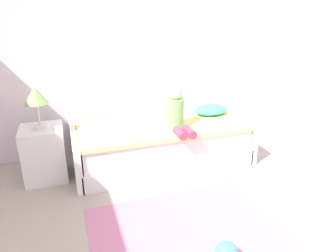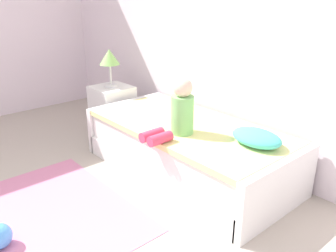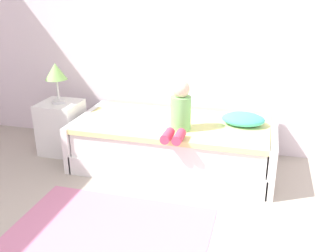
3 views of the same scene
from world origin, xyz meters
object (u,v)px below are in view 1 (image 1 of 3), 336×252
pillow (210,110)px  bed (161,142)px  table_lamp (36,97)px  child_figure (177,111)px  nightstand (44,153)px

pillow → bed: bearing=-171.9°
table_lamp → child_figure: 1.50m
pillow → child_figure: bearing=-151.0°
child_figure → nightstand: bearing=170.6°
nightstand → pillow: 2.07m
nightstand → pillow: size_ratio=1.36×
nightstand → table_lamp: table_lamp is taller
nightstand → table_lamp: bearing=0.0°
nightstand → child_figure: size_ratio=1.18×
bed → nightstand: nightstand is taller
nightstand → pillow: (2.05, 0.09, 0.26)m
table_lamp → child_figure: bearing=-9.4°
table_lamp → pillow: 2.09m
bed → pillow: (0.70, 0.10, 0.32)m
bed → nightstand: (-1.35, 0.01, 0.05)m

